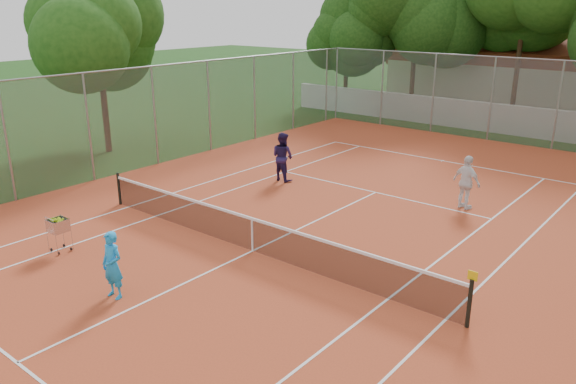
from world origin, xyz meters
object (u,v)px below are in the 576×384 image
Objects in this scene: clubhouse at (528,71)px; player_near at (112,265)px; player_far_right at (467,182)px; tennis_net at (252,234)px; player_far_left at (283,157)px; ball_hopper at (59,234)px.

clubhouse reaches higher than player_near.
player_far_right is at bearing 65.24° from player_near.
player_far_right is (3.05, 6.80, 0.39)m from tennis_net.
player_near is (-0.72, -3.79, 0.29)m from tennis_net.
clubhouse is 32.84m from player_near.
tennis_net is 29.12m from clubhouse.
clubhouse reaches higher than player_far_left.
ball_hopper is (-7.02, -10.04, -0.38)m from player_far_right.
player_far_right is 1.75× the size of ball_hopper.
player_far_left reaches higher than tennis_net.
ball_hopper is at bearing 73.20° from player_far_right.
player_far_left is 6.69m from player_far_right.
player_near is at bearing -87.77° from clubhouse.
player_far_left is 1.82× the size of ball_hopper.
player_far_right is at bearing -164.99° from player_far_left.
player_near is 0.86× the size of player_far_left.
clubhouse is 10.50× the size of player_near.
player_far_left is at bearing -93.65° from clubhouse.
player_near reaches higher than tennis_net.
player_near is 9.68m from player_far_left.
clubhouse is 9.01× the size of player_far_left.
player_near is 1.56× the size of ball_hopper.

